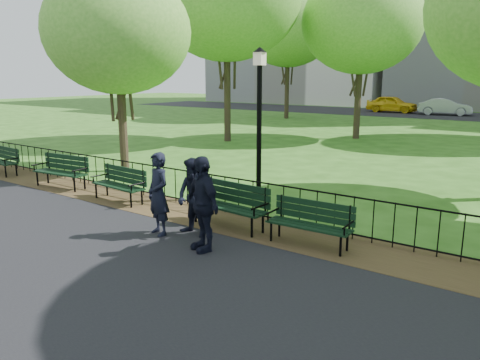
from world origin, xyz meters
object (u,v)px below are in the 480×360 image
Objects in this scene: park_bench_left_c at (3,157)px; person_mid at (194,198)px; tree_far_c at (362,22)px; sedan_silver at (445,107)px; lamppost at (259,118)px; person_right at (203,204)px; taxi at (392,104)px; park_bench_left_b at (63,168)px; park_bench_right_a at (311,218)px; tree_near_w at (118,32)px; park_bench_left_a at (121,181)px; person_left at (158,194)px; tree_far_w at (288,26)px; park_bench_main at (220,197)px.

person_mid is at bearing -2.52° from park_bench_left_c.
tree_far_c reaches higher than sedan_silver.
lamppost is at bearing -78.71° from tree_far_c.
person_right is 36.59m from taxi.
park_bench_right_a is (8.10, -0.08, -0.05)m from park_bench_left_b.
park_bench_right_a is at bearing -40.66° from lamppost.
tree_far_c is at bearing 125.70° from person_right.
park_bench_left_b is at bearing 177.34° from park_bench_right_a.
park_bench_left_a is at bearing -41.82° from tree_near_w.
tree_near_w is 8.31m from person_mid.
taxi is at bearing 92.07° from tree_near_w.
taxi is at bearing 117.20° from person_left.
park_bench_left_c is 0.40× the size of taxi.
lamppost is 2.30× the size of person_left.
tree_far_w reaches higher than person_right.
person_right is (9.93, -1.47, 0.35)m from park_bench_left_c.
park_bench_left_b is 33.85m from sedan_silver.
lamppost is 13.89m from tree_far_c.
taxi is at bearing 106.02° from person_mid.
lamppost is 6.30m from tree_near_w.
sedan_silver is (6.29, 33.74, 0.15)m from park_bench_left_c.
person_left is 0.74m from person_mid.
person_mid is 35.96m from taxi.
person_right reaches higher than park_bench_main.
person_right reaches higher than taxi.
park_bench_right_a is at bearing 3.12° from park_bench_left_c.
park_bench_main is at bearing 78.29° from person_left.
sedan_silver reaches higher than park_bench_left_c.
taxi is (-7.54, 34.31, 0.11)m from park_bench_main.
park_bench_main is at bearing -23.95° from tree_near_w.
park_bench_left_c is 0.41× the size of sedan_silver.
sedan_silver is (9.17, 10.19, -6.06)m from tree_far_w.
lamppost reaches higher than park_bench_left_c.
park_bench_main reaches higher than park_bench_left_b.
tree_far_c reaches higher than park_bench_left_a.
taxi is at bearing 73.30° from sedan_silver.
person_mid is 0.38× the size of sedan_silver.
park_bench_main is 33.99m from sedan_silver.
park_bench_left_c is at bearing -111.31° from tree_far_c.
park_bench_left_c is (-9.27, 0.12, -0.09)m from park_bench_main.
taxi reaches higher than park_bench_left_a.
tree_near_w is 0.79× the size of tree_far_c.
person_right reaches higher than sedan_silver.
tree_far_c reaches higher than lamppost.
person_mid is 0.90× the size of person_right.
tree_far_c is (2.69, 15.44, 5.20)m from park_bench_left_b.
person_right is 0.43× the size of sedan_silver.
tree_near_w reaches higher than park_bench_left_a.
park_bench_left_c is 0.18× the size of tree_far_w.
tree_far_c reaches higher than park_bench_left_b.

